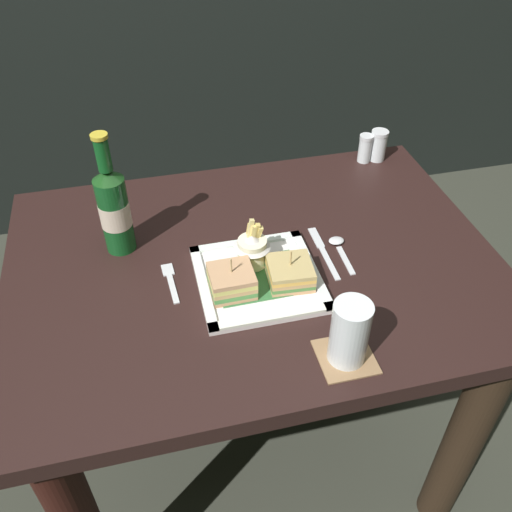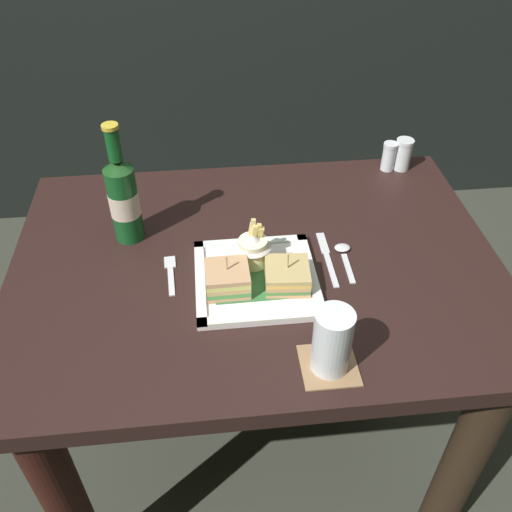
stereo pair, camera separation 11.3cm
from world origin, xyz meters
name	(u,v)px [view 2 (the right image)]	position (x,y,z in m)	size (l,w,h in m)	color
ground_plane	(256,446)	(0.00, 0.00, 0.00)	(6.00, 6.00, 0.00)	#35372D
dining_table	(256,315)	(0.00, 0.00, 0.58)	(1.05, 0.77, 0.76)	black
square_plate	(256,279)	(-0.01, -0.07, 0.76)	(0.25, 0.25, 0.02)	white
sandwich_half_left	(227,279)	(-0.07, -0.09, 0.79)	(0.09, 0.08, 0.08)	tan
sandwich_half_right	(287,276)	(0.05, -0.09, 0.79)	(0.09, 0.09, 0.08)	tan
fries_cup	(253,247)	(-0.01, -0.02, 0.81)	(0.08, 0.08, 0.11)	#ECE8C7
beer_bottle	(123,198)	(-0.27, 0.11, 0.86)	(0.07, 0.07, 0.28)	#124E1F
drink_coaster	(329,365)	(0.10, -0.30, 0.76)	(0.10, 0.10, 0.00)	#9A754F
water_glass	(332,344)	(0.10, -0.30, 0.82)	(0.07, 0.07, 0.13)	silver
fork	(171,272)	(-0.18, -0.02, 0.76)	(0.03, 0.12, 0.00)	silver
knife	(327,256)	(0.15, -0.01, 0.76)	(0.02, 0.18, 0.00)	silver
spoon	(344,253)	(0.19, 0.00, 0.76)	(0.04, 0.12, 0.01)	silver
salt_shaker	(389,158)	(0.39, 0.33, 0.79)	(0.04, 0.04, 0.08)	silver
pepper_shaker	(403,156)	(0.42, 0.33, 0.79)	(0.05, 0.05, 0.08)	silver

